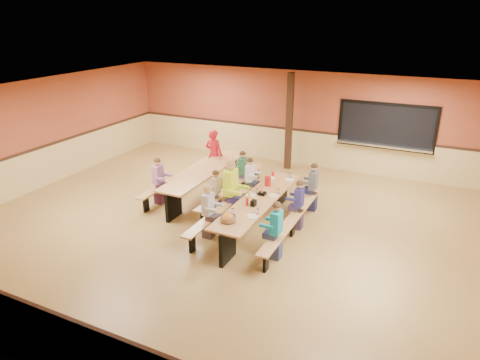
% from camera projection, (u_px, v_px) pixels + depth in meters
% --- Properties ---
extents(ground, '(12.00, 12.00, 0.00)m').
position_uv_depth(ground, '(231.00, 227.00, 9.95)').
color(ground, olive).
rests_on(ground, ground).
extents(room_envelope, '(12.04, 10.04, 3.02)m').
position_uv_depth(room_envelope, '(231.00, 200.00, 9.69)').
color(room_envelope, '#98452C').
rests_on(room_envelope, ground).
extents(kitchen_pass_through, '(2.78, 0.28, 1.38)m').
position_uv_depth(kitchen_pass_through, '(386.00, 128.00, 12.52)').
color(kitchen_pass_through, black).
rests_on(kitchen_pass_through, ground).
extents(structural_post, '(0.18, 0.18, 3.00)m').
position_uv_depth(structural_post, '(289.00, 122.00, 13.17)').
color(structural_post, black).
rests_on(structural_post, ground).
extents(cafeteria_table_main, '(1.91, 3.70, 0.74)m').
position_uv_depth(cafeteria_table_main, '(259.00, 207.00, 9.70)').
color(cafeteria_table_main, '#B37D47').
rests_on(cafeteria_table_main, ground).
extents(cafeteria_table_second, '(1.91, 3.70, 0.74)m').
position_uv_depth(cafeteria_table_second, '(205.00, 177.00, 11.49)').
color(cafeteria_table_second, '#B37D47').
rests_on(cafeteria_table_second, ground).
extents(seated_child_white_left, '(0.38, 0.31, 1.23)m').
position_uv_depth(seated_child_white_left, '(208.00, 212.00, 9.27)').
color(seated_child_white_left, silver).
rests_on(seated_child_white_left, ground).
extents(seated_adult_yellow, '(0.49, 0.40, 1.46)m').
position_uv_depth(seated_adult_yellow, '(231.00, 190.00, 10.15)').
color(seated_adult_yellow, '#D6FF25').
rests_on(seated_adult_yellow, ground).
extents(seated_child_grey_left, '(0.35, 0.29, 1.17)m').
position_uv_depth(seated_child_grey_left, '(250.00, 180.00, 11.13)').
color(seated_child_grey_left, white).
rests_on(seated_child_grey_left, ground).
extents(seated_child_teal_right, '(0.38, 0.31, 1.23)m').
position_uv_depth(seated_child_teal_right, '(276.00, 231.00, 8.46)').
color(seated_child_teal_right, '#118CA7').
rests_on(seated_child_teal_right, ground).
extents(seated_child_navy_right, '(0.35, 0.28, 1.16)m').
position_uv_depth(seated_child_navy_right, '(299.00, 205.00, 9.67)').
color(seated_child_navy_right, navy).
rests_on(seated_child_navy_right, ground).
extents(seated_child_char_right, '(0.37, 0.31, 1.22)m').
position_uv_depth(seated_child_char_right, '(313.00, 187.00, 10.59)').
color(seated_child_char_right, '#4D5157').
rests_on(seated_child_char_right, ground).
extents(seated_child_purple_sec, '(0.38, 0.31, 1.22)m').
position_uv_depth(seated_child_purple_sec, '(159.00, 181.00, 10.97)').
color(seated_child_purple_sec, '#975C93').
rests_on(seated_child_purple_sec, ground).
extents(seated_child_green_sec, '(0.36, 0.29, 1.18)m').
position_uv_depth(seated_child_green_sec, '(242.00, 173.00, 11.63)').
color(seated_child_green_sec, '#2C6C49').
rests_on(seated_child_green_sec, ground).
extents(seated_child_tan_sec, '(0.33, 0.27, 1.14)m').
position_uv_depth(seated_child_tan_sec, '(216.00, 193.00, 10.36)').
color(seated_child_tan_sec, '#B49F8E').
rests_on(seated_child_tan_sec, ground).
extents(standing_woman, '(0.57, 0.39, 1.52)m').
position_uv_depth(standing_woman, '(214.00, 155.00, 12.55)').
color(standing_woman, red).
rests_on(standing_woman, ground).
extents(punch_pitcher, '(0.16, 0.16, 0.22)m').
position_uv_depth(punch_pitcher, '(268.00, 181.00, 10.32)').
color(punch_pitcher, red).
rests_on(punch_pitcher, cafeteria_table_main).
extents(chip_bowl, '(0.32, 0.32, 0.15)m').
position_uv_depth(chip_bowl, '(228.00, 218.00, 8.55)').
color(chip_bowl, orange).
rests_on(chip_bowl, cafeteria_table_main).
extents(napkin_dispenser, '(0.10, 0.14, 0.13)m').
position_uv_depth(napkin_dispenser, '(254.00, 203.00, 9.24)').
color(napkin_dispenser, black).
rests_on(napkin_dispenser, cafeteria_table_main).
extents(condiment_mustard, '(0.06, 0.06, 0.17)m').
position_uv_depth(condiment_mustard, '(249.00, 195.00, 9.59)').
color(condiment_mustard, yellow).
rests_on(condiment_mustard, cafeteria_table_main).
extents(condiment_ketchup, '(0.06, 0.06, 0.17)m').
position_uv_depth(condiment_ketchup, '(247.00, 202.00, 9.26)').
color(condiment_ketchup, '#B2140F').
rests_on(condiment_ketchup, cafeteria_table_main).
extents(table_paddle, '(0.16, 0.16, 0.56)m').
position_uv_depth(table_paddle, '(262.00, 189.00, 9.78)').
color(table_paddle, black).
rests_on(table_paddle, cafeteria_table_main).
extents(place_settings, '(0.65, 3.30, 0.11)m').
position_uv_depth(place_settings, '(259.00, 197.00, 9.60)').
color(place_settings, beige).
rests_on(place_settings, cafeteria_table_main).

